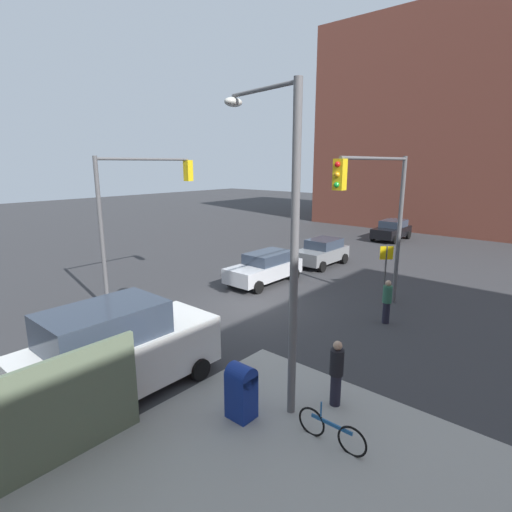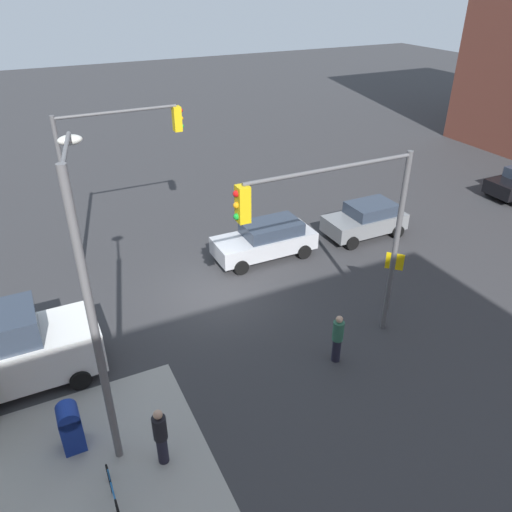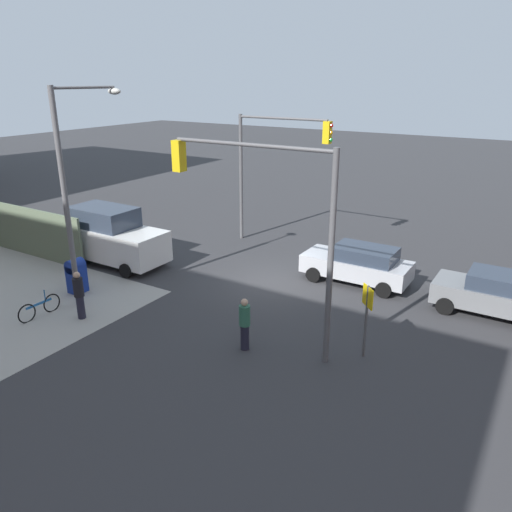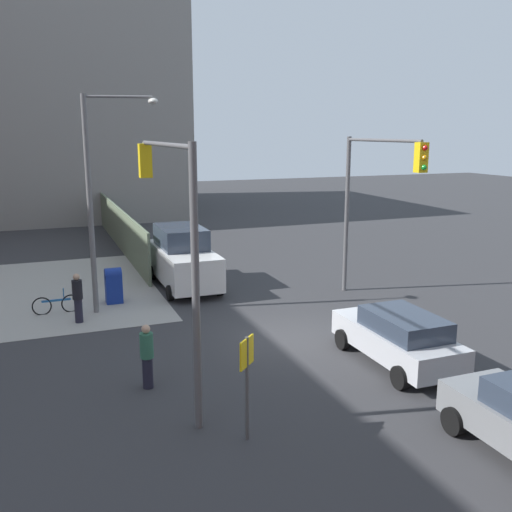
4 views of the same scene
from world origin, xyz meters
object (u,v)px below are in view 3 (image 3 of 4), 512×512
at_px(mailbox_blue, 76,275).
at_px(traffic_signal_nw_corner, 264,205).
at_px(traffic_signal_se_corner, 273,155).
at_px(van_white_delivery, 111,236).
at_px(street_lamp_corner, 73,182).
at_px(pedestrian_waiting, 245,323).
at_px(pedestrian_crossing, 79,294).
at_px(bicycle_leaning_on_fence, 40,308).
at_px(hatchback_silver, 358,264).
at_px(sedan_gray, 492,293).

bearing_deg(mailbox_blue, traffic_signal_nw_corner, -176.62).
bearing_deg(traffic_signal_se_corner, van_white_delivery, 51.30).
bearing_deg(traffic_signal_se_corner, street_lamp_corner, 75.56).
xyz_separation_m(traffic_signal_se_corner, van_white_delivery, (5.05, 6.30, -3.33)).
bearing_deg(pedestrian_waiting, traffic_signal_se_corner, -130.03).
relative_size(pedestrian_crossing, bicycle_leaning_on_fence, 1.03).
xyz_separation_m(hatchback_silver, sedan_gray, (-5.21, 0.25, -0.00)).
xyz_separation_m(traffic_signal_nw_corner, van_white_delivery, (9.89, -2.70, -3.37)).
height_order(traffic_signal_se_corner, pedestrian_crossing, traffic_signal_se_corner).
bearing_deg(bicycle_leaning_on_fence, van_white_delivery, -69.50).
bearing_deg(pedestrian_crossing, hatchback_silver, 54.28).
bearing_deg(bicycle_leaning_on_fence, street_lamp_corner, -104.94).
xyz_separation_m(traffic_signal_nw_corner, pedestrian_waiting, (0.28, 0.70, -3.73)).
bearing_deg(mailbox_blue, bicycle_leaning_on_fence, 105.28).
height_order(street_lamp_corner, pedestrian_waiting, street_lamp_corner).
bearing_deg(bicycle_leaning_on_fence, pedestrian_waiting, -165.28).
distance_m(traffic_signal_se_corner, van_white_delivery, 8.73).
height_order(sedan_gray, pedestrian_waiting, pedestrian_waiting).
bearing_deg(traffic_signal_nw_corner, mailbox_blue, 3.38).
xyz_separation_m(traffic_signal_se_corner, sedan_gray, (-10.85, 2.83, -3.77)).
height_order(street_lamp_corner, van_white_delivery, street_lamp_corner).
relative_size(sedan_gray, bicycle_leaning_on_fence, 2.20).
bearing_deg(mailbox_blue, van_white_delivery, -66.11).
xyz_separation_m(sedan_gray, van_white_delivery, (15.90, 3.47, 0.44)).
bearing_deg(van_white_delivery, bicycle_leaning_on_fence, 110.50).
height_order(traffic_signal_nw_corner, hatchback_silver, traffic_signal_nw_corner).
distance_m(mailbox_blue, sedan_gray, 15.95).
height_order(mailbox_blue, hatchback_silver, hatchback_silver).
bearing_deg(pedestrian_crossing, traffic_signal_nw_corner, 22.22).
relative_size(street_lamp_corner, bicycle_leaning_on_fence, 4.57).
xyz_separation_m(sedan_gray, pedestrian_waiting, (6.28, 6.87, 0.08)).
xyz_separation_m(hatchback_silver, van_white_delivery, (10.68, 3.73, 0.44)).
bearing_deg(van_white_delivery, traffic_signal_nw_corner, 164.73).
relative_size(traffic_signal_se_corner, mailbox_blue, 4.55).
height_order(sedan_gray, van_white_delivery, van_white_delivery).
xyz_separation_m(mailbox_blue, pedestrian_crossing, (-2.00, 1.50, 0.18)).
height_order(mailbox_blue, sedan_gray, sedan_gray).
distance_m(street_lamp_corner, pedestrian_waiting, 8.07).
distance_m(traffic_signal_nw_corner, pedestrian_crossing, 7.72).
relative_size(mailbox_blue, van_white_delivery, 0.26).
height_order(traffic_signal_se_corner, sedan_gray, traffic_signal_se_corner).
distance_m(traffic_signal_se_corner, hatchback_silver, 7.25).
distance_m(traffic_signal_nw_corner, bicycle_leaning_on_fence, 9.37).
bearing_deg(pedestrian_crossing, pedestrian_waiting, 16.90).
bearing_deg(hatchback_silver, traffic_signal_se_corner, -24.54).
xyz_separation_m(street_lamp_corner, pedestrian_crossing, (-0.93, 1.06, -3.76)).
bearing_deg(sedan_gray, hatchback_silver, -2.77).
distance_m(traffic_signal_nw_corner, mailbox_blue, 9.34).
xyz_separation_m(traffic_signal_nw_corner, street_lamp_corner, (7.41, 0.94, 0.05)).
relative_size(hatchback_silver, pedestrian_waiting, 2.54).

